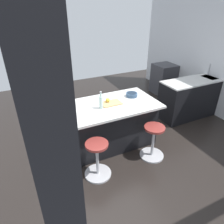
% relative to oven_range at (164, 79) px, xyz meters
% --- Properties ---
extents(ground_plane, '(7.73, 7.73, 0.00)m').
position_rel_oven_range_xyz_m(ground_plane, '(2.62, 1.59, -0.44)').
color(ground_plane, black).
extents(sink_cabinet, '(2.18, 0.60, 1.20)m').
position_rel_oven_range_xyz_m(sink_cabinet, '(-0.00, 1.44, 0.02)').
color(sink_cabinet, black).
rests_on(sink_cabinet, ground_plane).
extents(oven_range, '(0.60, 0.61, 0.89)m').
position_rel_oven_range_xyz_m(oven_range, '(0.00, 0.00, 0.00)').
color(oven_range, '#38383D').
rests_on(oven_range, ground_plane).
extents(kitchen_island, '(1.71, 1.00, 0.90)m').
position_rel_oven_range_xyz_m(kitchen_island, '(2.59, 1.66, 0.01)').
color(kitchen_island, black).
rests_on(kitchen_island, ground_plane).
extents(stool_by_window, '(0.44, 0.44, 0.64)m').
position_rel_oven_range_xyz_m(stool_by_window, '(2.05, 2.34, -0.14)').
color(stool_by_window, '#B7B7BC').
rests_on(stool_by_window, ground_plane).
extents(stool_middle, '(0.44, 0.44, 0.64)m').
position_rel_oven_range_xyz_m(stool_middle, '(3.13, 2.34, -0.14)').
color(stool_middle, '#B7B7BC').
rests_on(stool_middle, ground_plane).
extents(cutting_board, '(0.36, 0.24, 0.02)m').
position_rel_oven_range_xyz_m(cutting_board, '(2.58, 1.69, 0.47)').
color(cutting_board, tan).
rests_on(cutting_board, kitchen_island).
extents(apple_yellow, '(0.08, 0.08, 0.08)m').
position_rel_oven_range_xyz_m(apple_yellow, '(2.62, 1.64, 0.52)').
color(apple_yellow, gold).
rests_on(apple_yellow, cutting_board).
extents(water_bottle, '(0.06, 0.06, 0.31)m').
position_rel_oven_range_xyz_m(water_bottle, '(2.81, 1.78, 0.58)').
color(water_bottle, silver).
rests_on(water_bottle, kitchen_island).
extents(fruit_bowl, '(0.22, 0.22, 0.07)m').
position_rel_oven_range_xyz_m(fruit_bowl, '(2.08, 1.57, 0.50)').
color(fruit_bowl, '#334C6B').
rests_on(fruit_bowl, kitchen_island).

